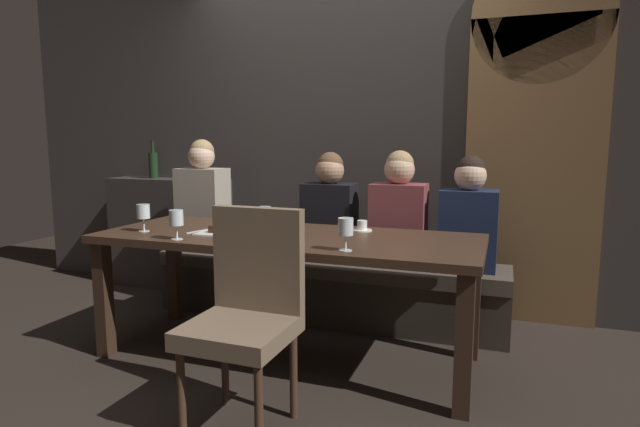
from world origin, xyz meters
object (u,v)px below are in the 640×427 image
diner_redhead (203,197)px  diner_bearded (330,209)px  dining_table (287,250)px  dessert_plate (216,232)px  wine_bottle_dark_red (153,164)px  fork_on_table (197,231)px  diner_near_end (469,216)px  wine_glass_end_left (289,220)px  wine_glass_center_front (265,216)px  diner_far_end (399,211)px  wine_glass_near_right (346,228)px  wine_glass_far_left (143,213)px  espresso_cup (362,227)px  wine_glass_center_back (176,219)px  chair_near_side (247,304)px  banquette_bench (326,288)px

diner_redhead → diner_bearded: 1.02m
dining_table → dessert_plate: size_ratio=11.58×
wine_bottle_dark_red → fork_on_table: bearing=-44.6°
diner_near_end → wine_glass_end_left: diner_near_end is taller
wine_glass_center_front → dessert_plate: (-0.28, -0.07, -0.10)m
dining_table → dessert_plate: (-0.40, -0.12, 0.10)m
dining_table → fork_on_table: (-0.54, -0.10, 0.09)m
diner_redhead → diner_far_end: bearing=-1.1°
wine_glass_end_left → fork_on_table: bearing=173.2°
diner_near_end → wine_glass_near_right: size_ratio=4.48×
diner_far_end → wine_glass_far_left: diner_far_end is taller
wine_glass_center_front → espresso_cup: bearing=32.2°
wine_glass_end_left → wine_glass_center_back: bearing=-164.5°
wine_bottle_dark_red → wine_glass_far_left: size_ratio=1.99×
wine_glass_center_back → wine_glass_end_left: (0.60, 0.17, -0.00)m
dining_table → wine_glass_far_left: wine_glass_far_left is taller
wine_glass_center_front → espresso_cup: 0.59m
wine_bottle_dark_red → diner_far_end: bearing=-9.8°
diner_redhead → diner_bearded: diner_redhead is taller
dining_table → wine_glass_end_left: (0.08, -0.17, 0.20)m
wine_glass_end_left → dessert_plate: 0.49m
chair_near_side → wine_glass_center_back: (-0.63, 0.39, 0.29)m
wine_bottle_dark_red → wine_glass_near_right: wine_bottle_dark_red is taller
dining_table → wine_bottle_dark_red: bearing=148.2°
wine_bottle_dark_red → wine_glass_center_back: wine_bottle_dark_red is taller
dessert_plate → banquette_bench: bearing=64.2°
dining_table → wine_glass_far_left: bearing=-167.4°
diner_near_end → wine_glass_end_left: bearing=-134.9°
dining_table → wine_bottle_dark_red: 2.06m
dining_table → banquette_bench: 0.82m
wine_bottle_dark_red → dessert_plate: bearing=-41.9°
diner_far_end → fork_on_table: 1.31m
dining_table → fork_on_table: fork_on_table is taller
banquette_bench → wine_bottle_dark_red: wine_bottle_dark_red is taller
wine_glass_center_back → diner_near_end: bearing=35.4°
chair_near_side → wine_glass_near_right: 0.61m
diner_near_end → fork_on_table: size_ratio=4.32×
wine_glass_near_right → wine_glass_end_left: (-0.36, 0.13, 0.00)m
diner_redhead → wine_glass_far_left: 0.91m
espresso_cup → dessert_plate: 0.86m
dining_table → diner_bearded: size_ratio=2.94×
diner_bearded → diner_far_end: size_ratio=0.98×
dessert_plate → fork_on_table: 0.15m
wine_glass_center_back → espresso_cup: bearing=34.0°
wine_bottle_dark_red → dessert_plate: (1.32, -1.18, -0.32)m
wine_glass_center_back → fork_on_table: size_ratio=0.96×
diner_bearded → diner_near_end: 0.94m
wine_glass_center_front → dessert_plate: wine_glass_center_front is taller
banquette_bench → diner_redhead: bearing=179.8°
diner_far_end → dining_table: bearing=-127.4°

